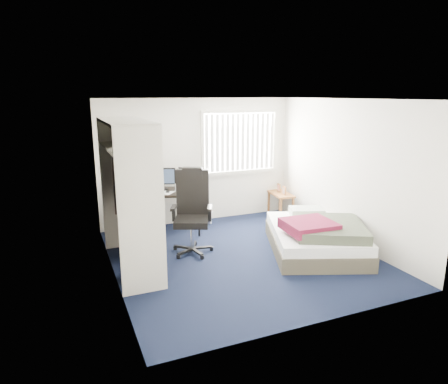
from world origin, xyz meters
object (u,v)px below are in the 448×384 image
office_chair (192,220)px  nightstand (281,196)px  bed (316,236)px  desk (160,190)px

office_chair → nightstand: office_chair is taller
bed → office_chair: bearing=156.1°
desk → office_chair: size_ratio=1.27×
desk → office_chair: bearing=-78.5°
nightstand → bed: nightstand is taller
desk → bed: size_ratio=0.78×
office_chair → bed: (1.89, -0.84, -0.26)m
desk → nightstand: (2.64, -0.00, -0.38)m
office_chair → nightstand: 2.68m
desk → office_chair: office_chair is taller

